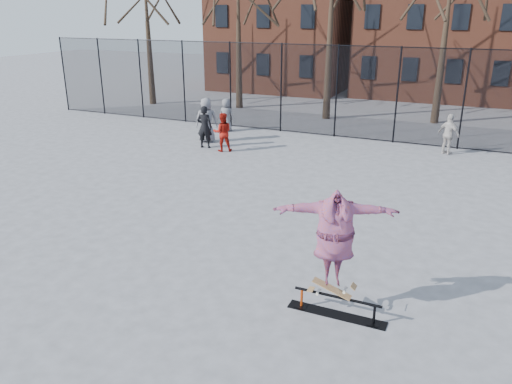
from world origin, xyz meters
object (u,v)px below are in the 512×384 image
at_px(bystander_grey, 226,115).
at_px(bystander_extra, 206,120).
at_px(bystander_red, 223,132).
at_px(skate_rail, 337,308).
at_px(bystander_white, 449,134).
at_px(skater, 334,246).
at_px(skateboard, 332,292).
at_px(bystander_black, 205,127).

xyz_separation_m(bystander_grey, bystander_extra, (0.18, -2.19, 0.19)).
bearing_deg(bystander_grey, bystander_red, 113.45).
relative_size(skate_rail, bystander_extra, 0.98).
distance_m(bystander_grey, bystander_white, 9.78).
bearing_deg(bystander_white, skater, 118.33).
height_order(skate_rail, bystander_extra, bystander_extra).
bearing_deg(skater, bystander_extra, 107.71).
height_order(skate_rail, bystander_red, bystander_red).
bearing_deg(skate_rail, bystander_red, 127.95).
height_order(skate_rail, bystander_grey, bystander_grey).
bearing_deg(bystander_grey, bystander_extra, 93.28).
bearing_deg(skateboard, bystander_white, 85.12).
xyz_separation_m(bystander_black, bystander_red, (0.92, -0.18, -0.09)).
bearing_deg(bystander_black, bystander_grey, -92.21).
distance_m(skater, bystander_grey, 15.34).
xyz_separation_m(bystander_white, bystander_extra, (-9.60, -2.19, 0.16)).
relative_size(bystander_black, bystander_extra, 0.91).
height_order(bystander_grey, bystander_white, bystander_white).
bearing_deg(bystander_grey, skateboard, 123.14).
distance_m(bystander_black, bystander_extra, 0.94).
relative_size(bystander_black, bystander_red, 1.12).
distance_m(skateboard, bystander_extra, 13.48).
xyz_separation_m(skater, bystander_grey, (-8.71, 12.61, -0.65)).
bearing_deg(bystander_extra, bystander_black, 91.16).
distance_m(skate_rail, bystander_grey, 15.40).
xyz_separation_m(skateboard, bystander_grey, (-8.71, 12.61, 0.30)).
xyz_separation_m(skate_rail, bystander_white, (0.96, 12.62, 0.64)).
height_order(skate_rail, bystander_white, bystander_white).
xyz_separation_m(bystander_black, bystander_extra, (-0.39, 0.85, 0.08)).
distance_m(bystander_red, bystander_white, 8.89).
height_order(skate_rail, skater, skater).
relative_size(skater, bystander_extra, 1.17).
bearing_deg(skater, bystander_red, 105.95).
height_order(skater, bystander_red, skater).
bearing_deg(skater, skateboard, 0.00).
height_order(bystander_black, bystander_red, bystander_black).
relative_size(bystander_grey, bystander_red, 0.98).
distance_m(skateboard, bystander_white, 12.67).
bearing_deg(bystander_grey, bystander_black, 99.18).
relative_size(skate_rail, bystander_grey, 1.22).
xyz_separation_m(skater, bystander_red, (-7.21, 9.40, -0.64)).
distance_m(skate_rail, bystander_extra, 13.56).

